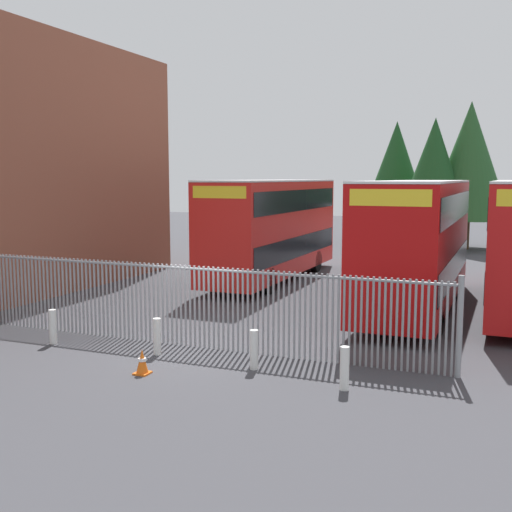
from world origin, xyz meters
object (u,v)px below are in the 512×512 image
at_px(bollard_near_right, 254,350).
at_px(double_decker_bus_near_gate, 418,239).
at_px(bollard_near_left, 53,327).
at_px(traffic_cone_by_gate, 142,362).
at_px(double_decker_bus_behind_fence_left, 273,225).
at_px(bollard_center_front, 157,337).
at_px(bollard_far_right, 345,368).

bearing_deg(bollard_near_right, double_decker_bus_near_gate, 73.24).
xyz_separation_m(bollard_near_left, traffic_cone_by_gate, (3.71, -1.33, -0.19)).
relative_size(double_decker_bus_behind_fence_left, traffic_cone_by_gate, 18.32).
bearing_deg(bollard_center_front, bollard_near_left, -176.78).
bearing_deg(traffic_cone_by_gate, double_decker_bus_near_gate, 63.88).
relative_size(double_decker_bus_behind_fence_left, bollard_center_front, 11.38).
xyz_separation_m(double_decker_bus_near_gate, traffic_cone_by_gate, (-4.79, -9.77, -2.13)).
relative_size(double_decker_bus_behind_fence_left, bollard_far_right, 11.38).
height_order(bollard_near_right, bollard_far_right, same).
xyz_separation_m(double_decker_bus_near_gate, bollard_far_right, (-0.20, -9.04, -1.95)).
xyz_separation_m(bollard_near_right, traffic_cone_by_gate, (-2.25, -1.33, -0.19)).
distance_m(double_decker_bus_behind_fence_left, bollard_far_right, 14.71).
bearing_deg(bollard_far_right, bollard_near_left, 175.89).
distance_m(bollard_center_front, traffic_cone_by_gate, 1.60).
relative_size(double_decker_bus_near_gate, traffic_cone_by_gate, 18.32).
height_order(double_decker_bus_near_gate, bollard_far_right, double_decker_bus_near_gate).
bearing_deg(bollard_center_front, traffic_cone_by_gate, -70.98).
relative_size(bollard_far_right, traffic_cone_by_gate, 1.61).
distance_m(double_decker_bus_behind_fence_left, bollard_near_left, 12.65).
bearing_deg(bollard_near_left, traffic_cone_by_gate, -19.68).
relative_size(bollard_near_left, traffic_cone_by_gate, 1.61).
bearing_deg(double_decker_bus_near_gate, bollard_far_right, -91.26).
relative_size(double_decker_bus_behind_fence_left, bollard_near_left, 11.38).
height_order(bollard_near_left, bollard_far_right, same).
height_order(bollard_near_right, traffic_cone_by_gate, bollard_near_right).
bearing_deg(double_decker_bus_behind_fence_left, bollard_far_right, -62.97).
xyz_separation_m(double_decker_bus_behind_fence_left, bollard_near_right, (4.28, -12.39, -1.95)).
xyz_separation_m(bollard_center_front, traffic_cone_by_gate, (0.52, -1.50, -0.19)).
bearing_deg(double_decker_bus_near_gate, traffic_cone_by_gate, -116.12).
bearing_deg(double_decker_bus_behind_fence_left, double_decker_bus_near_gate, -30.03).
distance_m(double_decker_bus_behind_fence_left, bollard_center_front, 12.46).
height_order(bollard_near_left, traffic_cone_by_gate, bollard_near_left).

